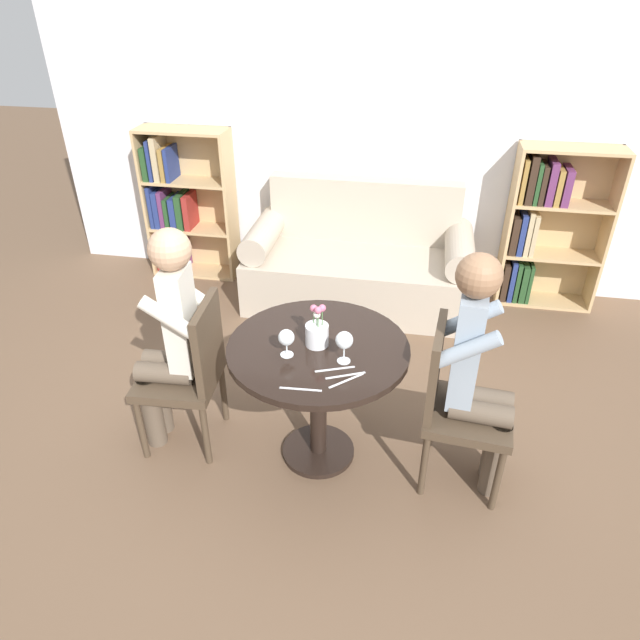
# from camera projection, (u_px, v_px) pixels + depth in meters

# --- Properties ---
(ground_plane) EXTENTS (16.00, 16.00, 0.00)m
(ground_plane) POSITION_uv_depth(u_px,v_px,m) (318.00, 452.00, 3.20)
(ground_plane) COLOR brown
(back_wall) EXTENTS (5.20, 0.05, 2.70)m
(back_wall) POSITION_uv_depth(u_px,v_px,m) (371.00, 117.00, 4.31)
(back_wall) COLOR silver
(back_wall) RESTS_ON ground_plane
(round_table) EXTENTS (0.91, 0.91, 0.73)m
(round_table) POSITION_uv_depth(u_px,v_px,m) (318.00, 370.00, 2.90)
(round_table) COLOR black
(round_table) RESTS_ON ground_plane
(couch) EXTENTS (1.73, 0.80, 0.92)m
(couch) POSITION_uv_depth(u_px,v_px,m) (359.00, 265.00, 4.51)
(couch) COLOR #B7A893
(couch) RESTS_ON ground_plane
(bookshelf_left) EXTENTS (0.73, 0.28, 1.24)m
(bookshelf_left) POSITION_uv_depth(u_px,v_px,m) (182.00, 206.00, 4.81)
(bookshelf_left) COLOR tan
(bookshelf_left) RESTS_ON ground_plane
(bookshelf_right) EXTENTS (0.73, 0.28, 1.24)m
(bookshelf_right) POSITION_uv_depth(u_px,v_px,m) (543.00, 226.00, 4.35)
(bookshelf_right) COLOR tan
(bookshelf_right) RESTS_ON ground_plane
(chair_left) EXTENTS (0.44, 0.44, 0.90)m
(chair_left) POSITION_uv_depth(u_px,v_px,m) (190.00, 369.00, 3.04)
(chair_left) COLOR #473828
(chair_left) RESTS_ON ground_plane
(chair_right) EXTENTS (0.46, 0.46, 0.90)m
(chair_right) POSITION_uv_depth(u_px,v_px,m) (455.00, 401.00, 2.82)
(chair_right) COLOR #473828
(chair_right) RESTS_ON ground_plane
(person_left) EXTENTS (0.43, 0.36, 1.30)m
(person_left) POSITION_uv_depth(u_px,v_px,m) (170.00, 337.00, 2.94)
(person_left) COLOR brown
(person_left) RESTS_ON ground_plane
(person_right) EXTENTS (0.44, 0.36, 1.30)m
(person_right) POSITION_uv_depth(u_px,v_px,m) (479.00, 373.00, 2.69)
(person_right) COLOR brown
(person_right) RESTS_ON ground_plane
(wine_glass_left) EXTENTS (0.08, 0.08, 0.14)m
(wine_glass_left) POSITION_uv_depth(u_px,v_px,m) (286.00, 338.00, 2.70)
(wine_glass_left) COLOR white
(wine_glass_left) RESTS_ON round_table
(wine_glass_right) EXTENTS (0.08, 0.08, 0.16)m
(wine_glass_right) POSITION_uv_depth(u_px,v_px,m) (344.00, 341.00, 2.65)
(wine_glass_right) COLOR white
(wine_glass_right) RESTS_ON round_table
(flower_vase) EXTENTS (0.12, 0.12, 0.23)m
(flower_vase) POSITION_uv_depth(u_px,v_px,m) (317.00, 332.00, 2.79)
(flower_vase) COLOR silver
(flower_vase) RESTS_ON round_table
(knife_left_setting) EXTENTS (0.19, 0.02, 0.00)m
(knife_left_setting) POSITION_uv_depth(u_px,v_px,m) (301.00, 389.00, 2.53)
(knife_left_setting) COLOR silver
(knife_left_setting) RESTS_ON round_table
(fork_left_setting) EXTENTS (0.18, 0.08, 0.00)m
(fork_left_setting) POSITION_uv_depth(u_px,v_px,m) (335.00, 369.00, 2.65)
(fork_left_setting) COLOR silver
(fork_left_setting) RESTS_ON round_table
(knife_right_setting) EXTENTS (0.18, 0.09, 0.00)m
(knife_right_setting) POSITION_uv_depth(u_px,v_px,m) (346.00, 375.00, 2.61)
(knife_right_setting) COLOR silver
(knife_right_setting) RESTS_ON round_table
(fork_right_setting) EXTENTS (0.15, 0.14, 0.00)m
(fork_right_setting) POSITION_uv_depth(u_px,v_px,m) (346.00, 381.00, 2.58)
(fork_right_setting) COLOR silver
(fork_right_setting) RESTS_ON round_table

